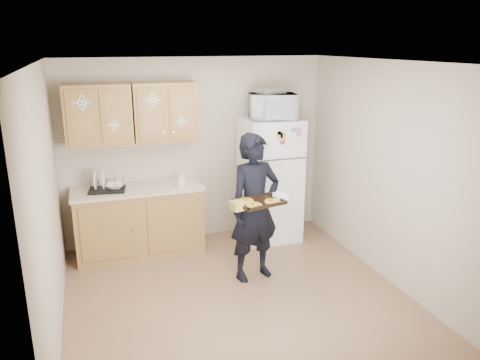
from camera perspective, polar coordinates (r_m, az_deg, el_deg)
name	(u,v)px	position (r m, az deg, el deg)	size (l,w,h in m)	color
floor	(237,296)	(5.28, -0.42, -14.01)	(3.60, 3.60, 0.00)	brown
ceiling	(236,62)	(4.56, -0.49, 14.20)	(3.60, 3.60, 0.00)	silver
wall_back	(196,151)	(6.45, -5.41, 3.59)	(3.60, 0.04, 2.50)	#B7A995
wall_front	(319,264)	(3.23, 9.64, -10.07)	(3.60, 0.04, 2.50)	#B7A995
wall_left	(47,207)	(4.58, -22.43, -3.03)	(0.04, 3.60, 2.50)	#B7A995
wall_right	(386,173)	(5.58, 17.43, 0.83)	(0.04, 3.60, 2.50)	#B7A995
refrigerator	(270,180)	(6.49, 3.63, 0.05)	(0.75, 0.70, 1.70)	white
base_cabinet	(139,222)	(6.26, -12.15, -5.00)	(1.60, 0.60, 0.86)	brown
countertop	(137,189)	(6.11, -12.41, -1.07)	(1.64, 0.64, 0.04)	beige
upper_cab_left	(98,115)	(6.01, -16.93, 7.58)	(0.80, 0.33, 0.75)	brown
upper_cab_right	(165,112)	(6.09, -9.14, 8.19)	(0.80, 0.33, 0.75)	brown
cereal_box	(295,216)	(7.11, 6.66, -4.39)	(0.20, 0.07, 0.32)	gold
person	(255,208)	(5.35, 1.82, -3.42)	(0.63, 0.41, 1.72)	black
baking_tray	(259,202)	(5.01, 2.34, -2.72)	(0.49, 0.36, 0.04)	black
pizza_front_left	(254,205)	(4.88, 1.73, -3.02)	(0.16, 0.16, 0.02)	orange
pizza_front_right	(272,201)	(5.00, 3.95, -2.58)	(0.16, 0.16, 0.02)	orange
pizza_back_left	(246,200)	(5.01, 0.74, -2.49)	(0.16, 0.16, 0.02)	orange
microwave	(272,106)	(6.23, 3.98, 8.93)	(0.60, 0.41, 0.33)	white
foil_pan	(271,91)	(6.23, 3.79, 10.81)	(0.33, 0.23, 0.07)	#ACACB3
dish_rack	(107,184)	(6.04, -15.93, -0.45)	(0.44, 0.33, 0.18)	black
bowl	(115,186)	(6.06, -14.95, -0.70)	(0.23, 0.23, 0.06)	white
soap_bottle	(182,180)	(6.02, -7.10, 0.04)	(0.08, 0.08, 0.18)	white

